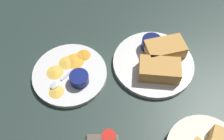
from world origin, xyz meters
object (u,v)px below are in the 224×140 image
at_px(plate_sandwich_main, 153,63).
at_px(sandwich_half_far, 165,49).
at_px(plate_chips_companion, 70,74).
at_px(spoon_by_gravy_ramekin, 58,83).
at_px(spoon_by_dark_ramekin, 151,59).
at_px(ramekin_dark_sauce, 152,44).
at_px(sandwich_half_near, 159,70).
at_px(ramekin_light_gravy, 79,78).

bearing_deg(plate_sandwich_main, sandwich_half_far, -136.73).
distance_m(plate_sandwich_main, plate_chips_companion, 0.28).
bearing_deg(spoon_by_gravy_ramekin, plate_sandwich_main, -164.02).
xyz_separation_m(sandwich_half_far, spoon_by_dark_ramekin, (0.05, 0.03, -0.02)).
relative_size(plate_chips_companion, spoon_by_gravy_ramekin, 2.86).
bearing_deg(ramekin_dark_sauce, sandwich_half_near, 98.39).
xyz_separation_m(sandwich_half_far, plate_chips_companion, (0.32, 0.09, -0.03)).
bearing_deg(ramekin_light_gravy, sandwich_half_near, -173.30).
bearing_deg(ramekin_dark_sauce, ramekin_light_gravy, 30.82).
height_order(ramekin_dark_sauce, ramekin_light_gravy, ramekin_dark_sauce).
distance_m(plate_sandwich_main, spoon_by_dark_ramekin, 0.02).
relative_size(sandwich_half_near, ramekin_light_gravy, 2.27).
xyz_separation_m(sandwich_half_far, ramekin_light_gravy, (0.28, 0.12, -0.01)).
distance_m(sandwich_half_far, ramekin_dark_sauce, 0.05).
bearing_deg(ramekin_dark_sauce, sandwich_half_far, 148.74).
bearing_deg(plate_chips_companion, sandwich_half_far, -164.91).
bearing_deg(sandwich_half_near, ramekin_light_gravy, 6.70).
relative_size(plate_sandwich_main, ramekin_dark_sauce, 4.01).
xyz_separation_m(plate_sandwich_main, ramekin_light_gravy, (0.24, 0.08, 0.03)).
distance_m(sandwich_half_far, plate_chips_companion, 0.33).
height_order(plate_sandwich_main, sandwich_half_near, sandwich_half_near).
height_order(plate_sandwich_main, spoon_by_dark_ramekin, spoon_by_dark_ramekin).
height_order(sandwich_half_far, ramekin_dark_sauce, sandwich_half_far).
height_order(plate_sandwich_main, ramekin_dark_sauce, ramekin_dark_sauce).
xyz_separation_m(spoon_by_dark_ramekin, plate_chips_companion, (0.27, 0.06, -0.01)).
relative_size(spoon_by_dark_ramekin, spoon_by_gravy_ramekin, 1.16).
distance_m(sandwich_half_near, sandwich_half_far, 0.09).
xyz_separation_m(plate_sandwich_main, spoon_by_dark_ramekin, (0.01, -0.01, 0.01)).
distance_m(sandwich_half_near, spoon_by_dark_ramekin, 0.06).
relative_size(plate_chips_companion, ramekin_light_gravy, 4.03).
distance_m(spoon_by_dark_ramekin, spoon_by_gravy_ramekin, 0.32).
bearing_deg(plate_sandwich_main, spoon_by_gravy_ramekin, 15.98).
relative_size(sandwich_half_near, ramekin_dark_sauce, 2.02).
bearing_deg(plate_sandwich_main, ramekin_dark_sauce, -85.73).
distance_m(sandwich_half_near, plate_chips_companion, 0.29).
xyz_separation_m(sandwich_half_near, spoon_by_dark_ramekin, (0.02, -0.06, -0.02)).
relative_size(sandwich_half_far, plate_chips_companion, 0.60).
height_order(sandwich_half_near, plate_chips_companion, sandwich_half_near).
height_order(plate_sandwich_main, plate_chips_companion, same).
bearing_deg(plate_chips_companion, spoon_by_gravy_ramekin, 50.35).
bearing_deg(spoon_by_dark_ramekin, plate_sandwich_main, 141.84).
distance_m(sandwich_half_far, spoon_by_gravy_ramekin, 0.37).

